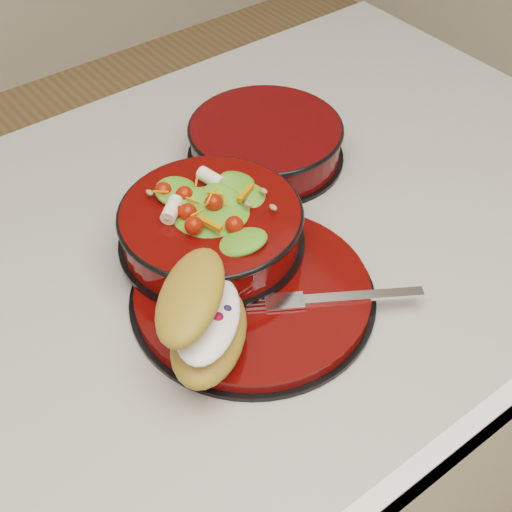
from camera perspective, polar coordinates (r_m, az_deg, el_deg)
island_counter at (r=1.22m, az=-3.18°, el=-14.70°), size 1.24×0.74×0.90m
dinner_plate at (r=0.80m, az=-0.18°, el=-2.93°), size 0.28×0.28×0.02m
salad_bowl at (r=0.82m, az=-3.65°, el=2.81°), size 0.22×0.22×0.09m
croissant at (r=0.71m, az=-4.14°, el=-4.89°), size 0.15×0.16×0.08m
fork at (r=0.78m, az=6.63°, el=-3.32°), size 0.16×0.11×0.00m
extra_bowl at (r=0.98m, az=0.76°, el=9.21°), size 0.22×0.22×0.05m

